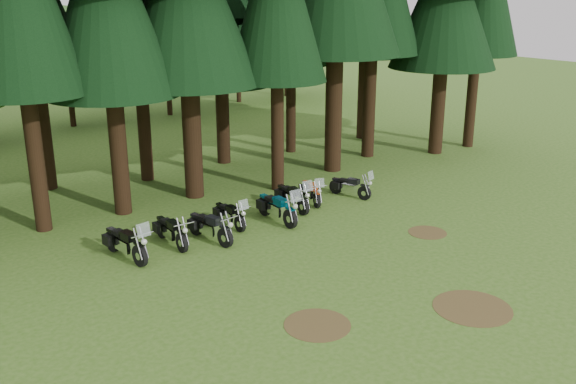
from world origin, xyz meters
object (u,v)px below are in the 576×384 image
object	(u,v)px
motorcycle_0	(126,244)
motorcycle_5	(292,198)
motorcycle_4	(277,209)
motorcycle_6	(311,192)
motorcycle_7	(350,187)
motorcycle_3	(230,215)
motorcycle_2	(210,228)
motorcycle_1	(171,232)

from	to	relation	value
motorcycle_0	motorcycle_5	size ratio (longest dim) A/B	1.06
motorcycle_4	motorcycle_6	distance (m)	2.65
motorcycle_0	motorcycle_4	xyz separation A→B (m)	(5.98, -0.36, 0.00)
motorcycle_7	motorcycle_3	bearing A→B (deg)	163.19
motorcycle_4	motorcycle_7	world-z (taller)	motorcycle_4
motorcycle_2	motorcycle_6	size ratio (longest dim) A/B	1.15
motorcycle_3	motorcycle_5	world-z (taller)	motorcycle_5
motorcycle_1	motorcycle_4	distance (m)	4.27
motorcycle_5	motorcycle_6	xyz separation A→B (m)	(1.14, 0.17, -0.05)
motorcycle_5	motorcycle_3	bearing A→B (deg)	-172.50
motorcycle_1	motorcycle_3	world-z (taller)	motorcycle_3
motorcycle_6	motorcycle_0	bearing A→B (deg)	-154.48
motorcycle_2	motorcycle_7	world-z (taller)	motorcycle_7
motorcycle_3	motorcycle_7	distance (m)	5.93
motorcycle_4	motorcycle_2	bearing A→B (deg)	-176.22
motorcycle_0	motorcycle_7	bearing A→B (deg)	-5.42
motorcycle_4	motorcycle_5	world-z (taller)	motorcycle_4
motorcycle_2	motorcycle_4	world-z (taller)	motorcycle_4
motorcycle_1	motorcycle_6	size ratio (longest dim) A/B	1.12
motorcycle_0	motorcycle_7	world-z (taller)	motorcycle_0
motorcycle_1	motorcycle_2	bearing A→B (deg)	-20.48
motorcycle_1	motorcycle_6	xyz separation A→B (m)	(6.73, 0.42, -0.03)
motorcycle_0	motorcycle_2	distance (m)	3.00
motorcycle_0	motorcycle_4	world-z (taller)	motorcycle_4
motorcycle_3	motorcycle_7	size ratio (longest dim) A/B	1.01
motorcycle_5	motorcycle_6	distance (m)	1.15
motorcycle_0	motorcycle_6	size ratio (longest dim) A/B	1.22
motorcycle_3	motorcycle_6	distance (m)	4.16
motorcycle_4	motorcycle_7	distance (m)	4.27
motorcycle_4	motorcycle_6	bearing A→B (deg)	23.14
motorcycle_2	motorcycle_6	world-z (taller)	motorcycle_6
motorcycle_1	motorcycle_5	bearing A→B (deg)	5.62
motorcycle_0	motorcycle_7	xyz separation A→B (m)	(10.23, 0.08, -0.09)
motorcycle_6	motorcycle_2	bearing A→B (deg)	-148.35
motorcycle_2	motorcycle_5	size ratio (longest dim) A/B	1.00
motorcycle_4	motorcycle_5	distance (m)	1.54
motorcycle_6	motorcycle_1	bearing A→B (deg)	-154.62
motorcycle_3	motorcycle_7	world-z (taller)	motorcycle_3
motorcycle_2	motorcycle_6	distance (m)	5.58
motorcycle_1	motorcycle_7	distance (m)	8.49
motorcycle_3	motorcycle_5	size ratio (longest dim) A/B	0.88
motorcycle_0	motorcycle_1	xyz separation A→B (m)	(1.74, 0.13, -0.05)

